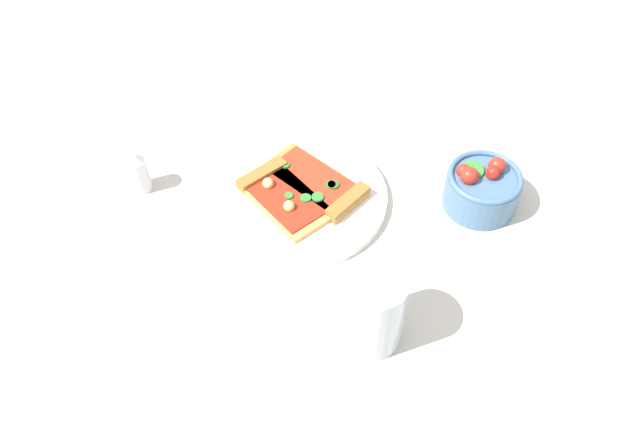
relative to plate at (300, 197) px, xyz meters
name	(u,v)px	position (x,y,z in m)	size (l,w,h in m)	color
ground_plane	(306,210)	(-0.01, 0.02, -0.01)	(2.40, 2.40, 0.00)	beige
plate	(300,197)	(0.00, 0.00, 0.00)	(0.26, 0.26, 0.01)	white
pizza_slice_near	(282,194)	(0.03, 0.00, 0.01)	(0.14, 0.16, 0.02)	#E5B256
pizza_slice_far	(319,185)	(-0.03, -0.01, 0.01)	(0.16, 0.17, 0.02)	gold
salad_bowl	(482,188)	(-0.26, 0.03, 0.03)	(0.11, 0.11, 0.08)	#4C7299
soda_glass	(373,311)	(-0.07, 0.23, 0.05)	(0.08, 0.08, 0.12)	silver
pepper_shaker	(138,172)	(0.23, -0.05, 0.03)	(0.03, 0.03, 0.07)	silver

